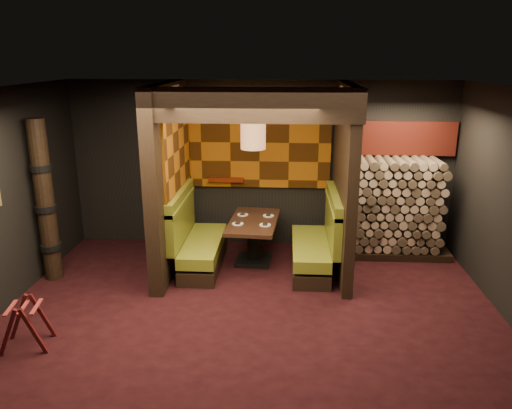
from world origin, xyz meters
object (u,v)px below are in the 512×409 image
object	(u,v)px
booth_bench_right	(317,245)
dining_table	(254,234)
booth_bench_left	(197,243)
firewood_stack	(398,208)
pendant_lamp	(253,134)
luggage_rack	(26,322)
totem_column	(45,202)

from	to	relation	value
booth_bench_right	dining_table	xyz separation A→B (m)	(-1.01, 0.23, 0.08)
booth_bench_left	firewood_stack	xyz separation A→B (m)	(3.25, 0.70, 0.42)
dining_table	firewood_stack	distance (m)	2.43
pendant_lamp	dining_table	bearing A→B (deg)	90.00
booth_bench_left	pendant_lamp	world-z (taller)	pendant_lamp
pendant_lamp	luggage_rack	size ratio (longest dim) A/B	1.58
booth_bench_right	dining_table	size ratio (longest dim) A/B	1.14
booth_bench_right	luggage_rack	world-z (taller)	booth_bench_right
firewood_stack	booth_bench_left	bearing A→B (deg)	-167.83
dining_table	firewood_stack	size ratio (longest dim) A/B	0.81
dining_table	booth_bench_right	bearing A→B (deg)	-12.69
pendant_lamp	firewood_stack	xyz separation A→B (m)	(2.36, 0.52, -1.28)
booth_bench_right	luggage_rack	xyz separation A→B (m)	(-3.46, -2.37, -0.10)
booth_bench_right	luggage_rack	size ratio (longest dim) A/B	2.59
totem_column	booth_bench_right	bearing A→B (deg)	7.86
pendant_lamp	totem_column	world-z (taller)	pendant_lamp
booth_bench_left	totem_column	xyz separation A→B (m)	(-2.09, -0.55, 0.79)
dining_table	pendant_lamp	size ratio (longest dim) A/B	1.44
pendant_lamp	firewood_stack	bearing A→B (deg)	12.50
luggage_rack	firewood_stack	xyz separation A→B (m)	(4.81, 3.07, 0.52)
booth_bench_left	booth_bench_right	xyz separation A→B (m)	(1.89, 0.00, 0.00)
booth_bench_right	totem_column	size ratio (longest dim) A/B	0.67
dining_table	totem_column	bearing A→B (deg)	-165.37
booth_bench_left	dining_table	xyz separation A→B (m)	(0.89, 0.23, 0.08)
booth_bench_left	totem_column	size ratio (longest dim) A/B	0.67
dining_table	pendant_lamp	xyz separation A→B (m)	(0.00, -0.05, 1.61)
booth_bench_left	dining_table	size ratio (longest dim) A/B	1.14
booth_bench_left	firewood_stack	bearing A→B (deg)	12.17
booth_bench_left	totem_column	bearing A→B (deg)	-165.25
booth_bench_right	pendant_lamp	distance (m)	1.98
luggage_rack	firewood_stack	size ratio (longest dim) A/B	0.36
totem_column	firewood_stack	bearing A→B (deg)	13.19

